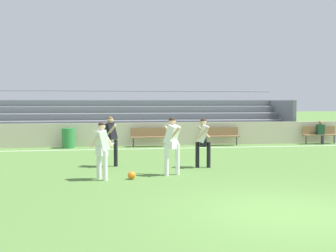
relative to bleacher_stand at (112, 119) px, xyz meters
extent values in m
plane|color=#517A38|center=(2.97, -15.36, -1.21)|extent=(160.00, 160.00, 0.00)
cube|color=white|center=(2.97, -3.86, -1.21)|extent=(44.00, 0.12, 0.01)
cube|color=beige|center=(2.97, -2.46, -0.65)|extent=(48.00, 0.16, 1.13)
cube|color=#B2B2B7|center=(0.00, -1.60, -0.84)|extent=(19.64, 0.36, 0.08)
cube|color=slate|center=(0.00, -1.80, -1.02)|extent=(19.64, 0.04, 0.37)
cube|color=#B2B2B7|center=(0.00, -0.95, -0.46)|extent=(19.64, 0.36, 0.08)
cube|color=slate|center=(0.00, -1.15, -0.65)|extent=(19.64, 0.04, 0.37)
cube|color=#B2B2B7|center=(0.00, -0.30, -0.09)|extent=(19.64, 0.36, 0.08)
cube|color=slate|center=(0.00, -0.50, -0.28)|extent=(19.64, 0.04, 0.37)
cube|color=#B2B2B7|center=(0.00, 0.35, 0.29)|extent=(19.64, 0.36, 0.08)
cube|color=slate|center=(0.00, 0.15, 0.10)|extent=(19.64, 0.04, 0.37)
cube|color=#B2B2B7|center=(0.00, 1.00, 0.66)|extent=(19.64, 0.36, 0.08)
cube|color=slate|center=(0.00, 0.80, 0.47)|extent=(19.64, 0.04, 0.37)
cube|color=#B2B2B7|center=(0.00, 1.65, 1.03)|extent=(19.64, 0.36, 0.08)
cube|color=slate|center=(0.00, 1.45, 0.85)|extent=(19.64, 0.04, 0.37)
cube|color=slate|center=(9.72, 0.03, -0.09)|extent=(0.20, 3.61, 2.24)
cylinder|color=slate|center=(0.00, 1.90, 1.58)|extent=(19.64, 0.06, 0.06)
cube|color=olive|center=(5.32, -2.97, -0.76)|extent=(1.80, 0.40, 0.06)
cube|color=olive|center=(5.32, -2.79, -0.51)|extent=(1.80, 0.05, 0.40)
cylinder|color=#47474C|center=(4.54, -2.97, -0.99)|extent=(0.07, 0.07, 0.45)
cylinder|color=#47474C|center=(6.10, -2.97, -0.99)|extent=(0.07, 0.07, 0.45)
cube|color=olive|center=(10.57, -2.97, -0.76)|extent=(1.80, 0.40, 0.06)
cube|color=olive|center=(10.57, -2.79, -0.51)|extent=(1.80, 0.05, 0.40)
cylinder|color=#47474C|center=(9.79, -2.97, -0.99)|extent=(0.07, 0.07, 0.45)
cylinder|color=#47474C|center=(11.35, -2.97, -0.99)|extent=(0.07, 0.07, 0.45)
cube|color=olive|center=(1.73, -2.97, -0.76)|extent=(1.80, 0.40, 0.06)
cube|color=olive|center=(1.73, -2.79, -0.51)|extent=(1.80, 0.05, 0.40)
cylinder|color=#47474C|center=(0.95, -2.97, -0.99)|extent=(0.07, 0.07, 0.45)
cylinder|color=#47474C|center=(2.51, -2.97, -0.99)|extent=(0.07, 0.07, 0.45)
cylinder|color=#2D7F3D|center=(-2.10, -2.94, -0.74)|extent=(0.59, 0.59, 0.93)
cylinder|color=#2D2D38|center=(10.57, -3.19, -0.99)|extent=(0.16, 0.16, 0.45)
cube|color=#194228|center=(10.57, -2.97, -0.47)|extent=(0.36, 0.24, 0.52)
sphere|color=#A87A5B|center=(10.57, -2.97, -0.11)|extent=(0.21, 0.21, 0.21)
cylinder|color=white|center=(1.68, -10.87, -0.75)|extent=(0.13, 0.13, 0.92)
cylinder|color=white|center=(1.33, -10.97, -0.75)|extent=(0.13, 0.13, 0.92)
cube|color=white|center=(1.50, -10.92, -0.31)|extent=(0.40, 0.42, 0.24)
cube|color=white|center=(1.50, -10.92, -0.01)|extent=(0.54, 0.54, 0.60)
cylinder|color=#D6A884|center=(1.54, -11.13, 0.03)|extent=(0.36, 0.33, 0.43)
cylinder|color=#D6A884|center=(1.47, -10.71, 0.03)|extent=(0.36, 0.33, 0.43)
sphere|color=#D6A884|center=(1.50, -10.92, 0.38)|extent=(0.21, 0.21, 0.21)
sphere|color=black|center=(1.50, -10.92, 0.40)|extent=(0.20, 0.20, 0.20)
cylinder|color=white|center=(-0.62, -11.21, -0.80)|extent=(0.13, 0.13, 0.82)
cylinder|color=white|center=(-0.46, -11.46, -0.80)|extent=(0.13, 0.13, 0.82)
cube|color=white|center=(-0.54, -11.34, -0.41)|extent=(0.36, 0.42, 0.24)
cube|color=white|center=(-0.54, -11.34, -0.11)|extent=(0.47, 0.49, 0.59)
cylinder|color=beige|center=(-0.38, -11.22, -0.07)|extent=(0.32, 0.21, 0.49)
cylinder|color=beige|center=(-0.70, -11.46, -0.07)|extent=(0.32, 0.21, 0.49)
sphere|color=beige|center=(-0.54, -11.34, 0.28)|extent=(0.21, 0.21, 0.21)
sphere|color=black|center=(-0.54, -11.34, 0.30)|extent=(0.20, 0.20, 0.20)
cylinder|color=black|center=(2.93, -9.68, -0.79)|extent=(0.13, 0.13, 0.84)
cylinder|color=black|center=(2.57, -9.62, -0.79)|extent=(0.13, 0.13, 0.84)
cube|color=black|center=(2.75, -9.65, -0.39)|extent=(0.30, 0.40, 0.24)
cube|color=white|center=(2.75, -9.65, -0.09)|extent=(0.48, 0.47, 0.60)
cylinder|color=#D6A884|center=(2.68, -9.85, -0.05)|extent=(0.42, 0.18, 0.43)
cylinder|color=#D6A884|center=(2.82, -9.45, -0.05)|extent=(0.42, 0.18, 0.43)
sphere|color=#D6A884|center=(2.75, -9.65, 0.29)|extent=(0.21, 0.21, 0.21)
sphere|color=black|center=(2.75, -9.65, 0.32)|extent=(0.20, 0.20, 0.20)
cylinder|color=black|center=(-0.43, -9.00, -0.76)|extent=(0.13, 0.13, 0.90)
cylinder|color=black|center=(-0.08, -8.94, -0.76)|extent=(0.13, 0.13, 0.90)
cube|color=white|center=(-0.26, -8.97, -0.33)|extent=(0.39, 0.42, 0.24)
cube|color=black|center=(-0.26, -8.97, -0.03)|extent=(0.52, 0.52, 0.60)
cylinder|color=#D6A884|center=(-0.27, -8.76, 0.00)|extent=(0.37, 0.30, 0.44)
cylinder|color=#D6A884|center=(-0.25, -9.18, 0.00)|extent=(0.37, 0.30, 0.44)
sphere|color=#D6A884|center=(-0.26, -8.97, 0.35)|extent=(0.21, 0.21, 0.21)
sphere|color=brown|center=(-0.26, -8.97, 0.37)|extent=(0.20, 0.20, 0.20)
sphere|color=orange|center=(0.28, -11.38, -1.10)|extent=(0.22, 0.22, 0.22)
camera|label=1|loc=(-0.53, -23.12, 0.96)|focal=45.12mm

